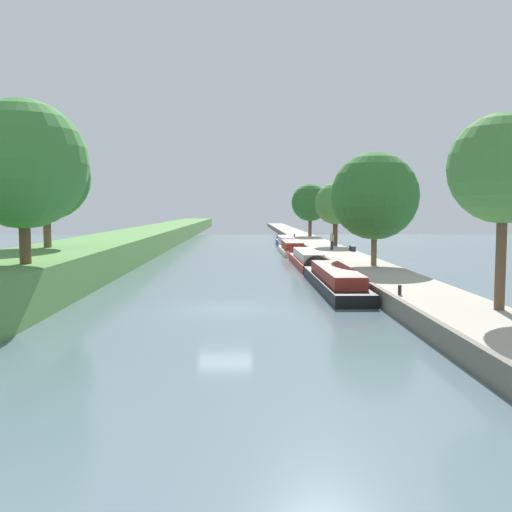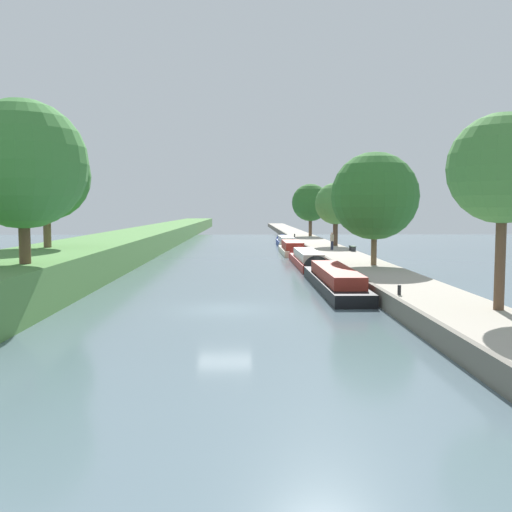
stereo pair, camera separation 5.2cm
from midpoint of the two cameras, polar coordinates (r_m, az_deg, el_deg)
name	(u,v)px [view 2 (the right image)]	position (r m, az deg, el deg)	size (l,w,h in m)	color
ground_plane	(225,309)	(27.33, -3.02, -5.24)	(160.00, 160.00, 0.00)	slate
right_towpath	(427,300)	(28.58, 16.42, -4.17)	(3.77, 260.00, 0.81)	#A89E8E
stone_quay	(384,300)	(28.04, 12.49, -4.21)	(0.25, 260.00, 0.86)	#6B665B
narrowboat_black	(332,278)	(35.23, 7.45, -2.17)	(2.06, 15.16, 1.98)	black
narrowboat_red	(306,259)	(49.22, 4.93, -0.25)	(1.93, 13.64, 1.90)	maroon
narrowboat_cream	(291,248)	(62.19, 3.47, 0.77)	(2.18, 11.38, 2.10)	beige
narrowboat_blue	(285,242)	(74.66, 2.90, 1.41)	(1.88, 12.54, 1.83)	#283D93
tree_rightbank_near	(503,169)	(24.12, 23.07, 7.83)	(4.19, 4.19, 7.50)	brown
tree_rightbank_midnear	(375,196)	(40.89, 11.57, 5.77)	(6.00, 6.00, 7.76)	brown
tree_rightbank_midfar	(336,204)	(62.12, 7.82, 5.08)	(4.38, 4.38, 6.63)	#4C3828
tree_rightbank_far	(310,203)	(84.22, 5.37, 5.22)	(5.35, 5.35, 7.47)	brown
tree_leftbank_downstream	(46,176)	(40.60, -19.84, 7.33)	(5.74, 5.74, 7.51)	brown
tree_leftbank_upstream	(22,164)	(28.80, -21.84, 8.31)	(5.88, 5.88, 7.49)	brown
person_walking	(332,241)	(55.83, 7.47, 1.50)	(0.34, 0.34, 1.66)	#282D42
mooring_bollard_near	(399,290)	(27.09, 13.89, -3.24)	(0.16, 0.16, 0.45)	black
mooring_bollard_far	(295,235)	(80.54, 3.82, 2.02)	(0.16, 0.16, 0.45)	black
park_bench	(352,247)	(54.51, 9.44, 0.85)	(0.44, 1.50, 0.47)	#333338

